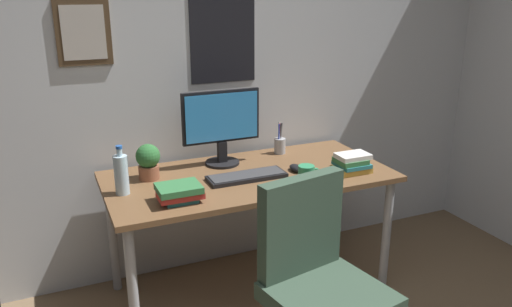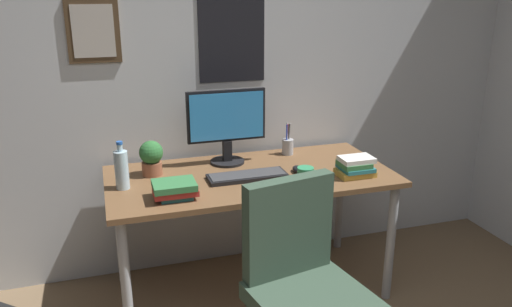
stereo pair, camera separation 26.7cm
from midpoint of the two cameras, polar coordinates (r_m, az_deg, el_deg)
wall_back at (r=3.05m, az=-4.64°, el=10.22°), size 4.40×0.10×2.60m
desk at (r=2.84m, az=2.10°, el=-3.76°), size 1.57×0.76×0.73m
office_chair at (r=2.26m, az=8.73°, el=-13.92°), size 0.58×0.57×0.95m
monitor at (r=2.92m, az=-0.71°, el=3.37°), size 0.46×0.20×0.43m
keyboard at (r=2.74m, az=1.80°, el=-2.60°), size 0.43×0.15×0.03m
computer_mouse at (r=2.85m, az=7.53°, el=-1.85°), size 0.06×0.11×0.04m
water_bottle at (r=2.63m, az=-12.09°, el=-1.77°), size 0.07×0.07×0.25m
coffee_mug_near at (r=2.66m, az=8.49°, el=-2.62°), size 0.12×0.09×0.10m
potted_plant at (r=2.80m, az=-9.03°, el=-0.42°), size 0.13×0.13×0.19m
pen_cup at (r=3.14m, az=6.02°, el=0.84°), size 0.07×0.07×0.20m
book_stack_left at (r=2.85m, az=13.76°, el=-1.50°), size 0.20×0.16×0.11m
book_stack_right at (r=2.49m, az=-6.07°, el=-4.10°), size 0.21×0.16×0.09m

